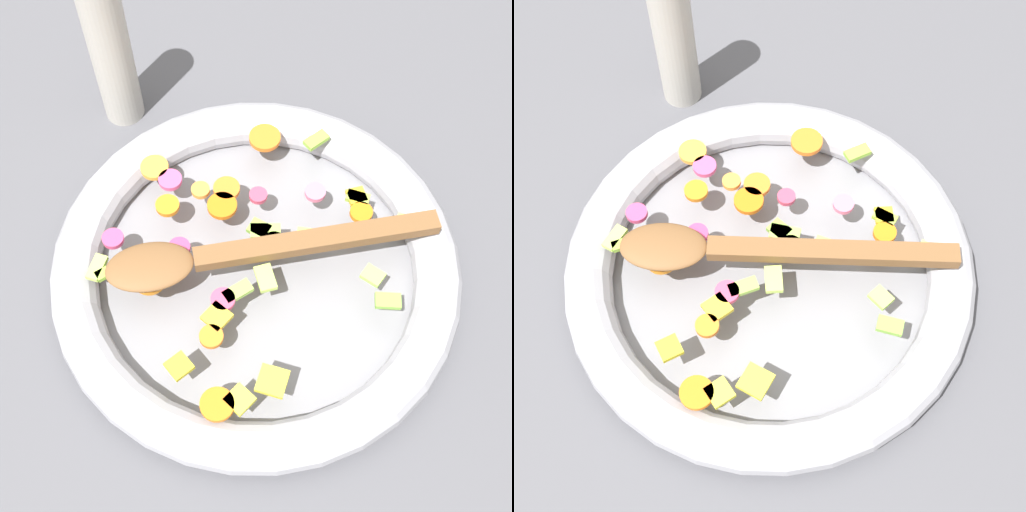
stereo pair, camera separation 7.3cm
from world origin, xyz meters
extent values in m
plane|color=#4C4C51|center=(0.00, 0.00, 0.00)|extent=(4.00, 4.00, 0.00)
cylinder|color=slate|center=(0.00, 0.00, 0.01)|extent=(0.38, 0.38, 0.01)
torus|color=#9E9EA5|center=(0.00, 0.00, 0.03)|extent=(0.43, 0.43, 0.05)
cylinder|color=orange|center=(0.02, -0.01, 0.05)|extent=(0.03, 0.03, 0.01)
cylinder|color=orange|center=(0.12, 0.09, 0.05)|extent=(0.04, 0.04, 0.01)
cylinder|color=orange|center=(-0.09, 0.06, 0.05)|extent=(0.04, 0.04, 0.01)
cylinder|color=orange|center=(0.01, 0.16, 0.05)|extent=(0.04, 0.04, 0.01)
cylinder|color=orange|center=(0.02, 0.07, 0.05)|extent=(0.05, 0.05, 0.01)
cylinder|color=orange|center=(0.11, -0.05, 0.05)|extent=(0.03, 0.03, 0.01)
cylinder|color=orange|center=(0.04, 0.08, 0.05)|extent=(0.04, 0.04, 0.01)
cylinder|color=orange|center=(-0.02, 0.11, 0.05)|extent=(0.03, 0.03, 0.01)
cylinder|color=orange|center=(-0.14, -0.07, 0.05)|extent=(0.04, 0.04, 0.01)
cylinder|color=orange|center=(0.02, 0.10, 0.05)|extent=(0.03, 0.03, 0.01)
cylinder|color=orange|center=(-0.10, -0.02, 0.05)|extent=(0.03, 0.03, 0.01)
cube|color=#A7D656|center=(0.06, -0.11, 0.05)|extent=(0.02, 0.02, 0.01)
cube|color=#8EC33D|center=(0.16, 0.04, 0.05)|extent=(0.03, 0.02, 0.01)
cube|color=#B8D25C|center=(-0.12, 0.11, 0.05)|extent=(0.03, 0.02, 0.01)
cube|color=#A4BD50|center=(0.05, -0.02, 0.05)|extent=(0.02, 0.02, 0.01)
cube|color=#ABD35A|center=(0.13, -0.10, 0.05)|extent=(0.02, 0.02, 0.01)
cube|color=#95C24B|center=(-0.04, -0.01, 0.05)|extent=(0.03, 0.02, 0.01)
cube|color=#80AF40|center=(0.03, 0.02, 0.05)|extent=(0.02, 0.02, 0.01)
cube|color=#9FC33F|center=(0.12, -0.04, 0.05)|extent=(0.02, 0.03, 0.01)
cube|color=#95CC3E|center=(-0.11, 0.10, 0.05)|extent=(0.03, 0.02, 0.01)
cube|color=#80BC41|center=(0.04, -0.13, 0.05)|extent=(0.03, 0.03, 0.01)
cube|color=#9BC54F|center=(0.03, 0.01, 0.05)|extent=(0.03, 0.04, 0.01)
cube|color=#BADB5A|center=(-0.01, -0.02, 0.05)|extent=(0.03, 0.03, 0.01)
cylinder|color=#D14070|center=(-0.08, 0.13, 0.05)|extent=(0.03, 0.03, 0.01)
cylinder|color=#D73B6B|center=(-0.04, 0.07, 0.05)|extent=(0.03, 0.03, 0.01)
cylinder|color=#D14363|center=(-0.06, -0.01, 0.05)|extent=(0.03, 0.03, 0.01)
cylinder|color=#CC3F5B|center=(0.06, 0.04, 0.05)|extent=(0.03, 0.03, 0.01)
cylinder|color=pink|center=(0.10, 0.00, 0.05)|extent=(0.03, 0.03, 0.01)
cylinder|color=#DB4B80|center=(0.01, 0.13, 0.05)|extent=(0.03, 0.03, 0.01)
cube|color=yellow|center=(-0.09, -0.10, 0.05)|extent=(0.04, 0.04, 0.01)
cube|color=yellow|center=(-0.13, -0.09, 0.05)|extent=(0.02, 0.02, 0.01)
cube|color=gold|center=(0.12, -0.04, 0.05)|extent=(0.03, 0.03, 0.01)
cube|color=gold|center=(-0.08, -0.02, 0.05)|extent=(0.02, 0.02, 0.01)
cube|color=yellow|center=(-0.14, -0.02, 0.05)|extent=(0.03, 0.03, 0.01)
cube|color=brown|center=(0.05, -0.04, 0.06)|extent=(0.21, 0.18, 0.01)
ellipsoid|color=brown|center=(-0.08, 0.07, 0.06)|extent=(0.10, 0.10, 0.01)
cylinder|color=#B2ADA3|center=(0.07, 0.27, 0.10)|extent=(0.05, 0.05, 0.20)
camera|label=1|loc=(-0.27, -0.22, 0.70)|focal=50.00mm
camera|label=2|loc=(-0.21, -0.27, 0.70)|focal=50.00mm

